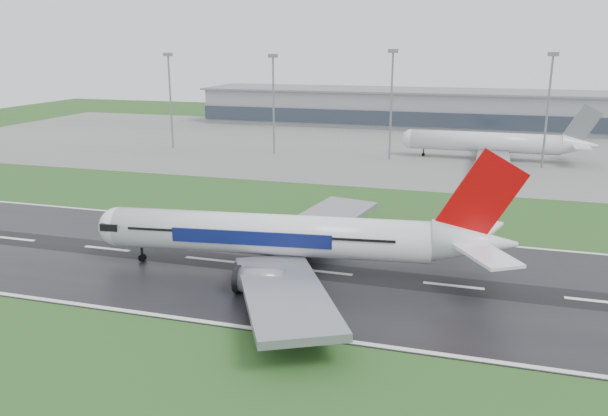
% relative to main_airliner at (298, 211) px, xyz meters
% --- Properties ---
extents(ground, '(520.00, 520.00, 0.00)m').
position_rel_main_airliner_xyz_m(ground, '(24.32, 0.56, -9.95)').
color(ground, '#204A1B').
rests_on(ground, ground).
extents(runway, '(400.00, 45.00, 0.10)m').
position_rel_main_airliner_xyz_m(runway, '(24.32, 0.56, -9.90)').
color(runway, black).
rests_on(runway, ground).
extents(apron, '(400.00, 130.00, 0.08)m').
position_rel_main_airliner_xyz_m(apron, '(24.32, 125.56, -9.91)').
color(apron, slate).
rests_on(apron, ground).
extents(terminal, '(240.00, 36.00, 15.00)m').
position_rel_main_airliner_xyz_m(terminal, '(24.32, 185.56, -2.45)').
color(terminal, gray).
rests_on(terminal, ground).
extents(main_airliner, '(74.02, 71.26, 19.69)m').
position_rel_main_airliner_xyz_m(main_airliner, '(0.00, 0.00, 0.00)').
color(main_airliner, white).
rests_on(main_airliner, runway).
extents(parked_airliner, '(60.12, 56.05, 17.45)m').
position_rel_main_airliner_xyz_m(parked_airliner, '(29.82, 109.59, -1.14)').
color(parked_airliner, silver).
rests_on(parked_airliner, apron).
extents(floodmast_0, '(0.64, 0.64, 31.16)m').
position_rel_main_airliner_xyz_m(floodmast_0, '(-76.54, 100.56, 5.63)').
color(floodmast_0, gray).
rests_on(floodmast_0, ground).
extents(floodmast_1, '(0.64, 0.64, 30.94)m').
position_rel_main_airliner_xyz_m(floodmast_1, '(-39.22, 100.56, 5.52)').
color(floodmast_1, gray).
rests_on(floodmast_1, ground).
extents(floodmast_2, '(0.64, 0.64, 32.56)m').
position_rel_main_airliner_xyz_m(floodmast_2, '(-0.90, 100.56, 6.33)').
color(floodmast_2, gray).
rests_on(floodmast_2, ground).
extents(floodmast_3, '(0.64, 0.64, 31.83)m').
position_rel_main_airliner_xyz_m(floodmast_3, '(44.10, 100.56, 5.97)').
color(floodmast_3, gray).
rests_on(floodmast_3, ground).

